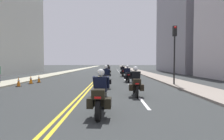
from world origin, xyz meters
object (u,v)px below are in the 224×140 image
object	(u,v)px
motorcycle_1	(136,84)
motorcycle_6	(109,70)
traffic_light_near	(175,44)
traffic_cone_1	(31,80)
motorcycle_2	(106,79)
traffic_cone_0	(19,82)
traffic_cone_2	(39,79)
motorcycle_0	(101,96)
motorcycle_4	(108,73)
motorcycle_5	(123,72)
motorcycle_3	(128,75)

from	to	relation	value
motorcycle_1	motorcycle_6	distance (m)	18.59
motorcycle_1	traffic_light_near	xyz separation A→B (m)	(3.62, 4.45, 2.58)
traffic_cone_1	motorcycle_2	bearing A→B (deg)	-21.99
motorcycle_2	traffic_light_near	bearing A→B (deg)	12.83
traffic_cone_0	motorcycle_6	bearing A→B (deg)	65.90
motorcycle_2	traffic_cone_2	world-z (taller)	motorcycle_2
traffic_cone_0	motorcycle_0	bearing A→B (deg)	-48.39
motorcycle_4	traffic_light_near	world-z (taller)	traffic_light_near
motorcycle_0	traffic_light_near	distance (m)	10.03
motorcycle_2	motorcycle_4	bearing A→B (deg)	89.03
motorcycle_1	traffic_cone_2	xyz separation A→B (m)	(-7.96, 6.66, -0.32)
motorcycle_4	motorcycle_2	bearing A→B (deg)	-89.88
motorcycle_0	traffic_light_near	size ratio (longest dim) A/B	0.45
traffic_light_near	motorcycle_5	bearing A→B (deg)	109.34
motorcycle_4	traffic_cone_1	distance (m)	8.14
motorcycle_2	motorcycle_6	bearing A→B (deg)	89.05
motorcycle_0	motorcycle_3	world-z (taller)	motorcycle_3
motorcycle_3	traffic_light_near	world-z (taller)	traffic_light_near
motorcycle_5	motorcycle_1	bearing A→B (deg)	-92.21
motorcycle_5	traffic_light_near	world-z (taller)	traffic_light_near
motorcycle_4	motorcycle_6	world-z (taller)	motorcycle_4
motorcycle_2	motorcycle_3	size ratio (longest dim) A/B	0.99
motorcycle_2	motorcycle_5	size ratio (longest dim) A/B	1.04
motorcycle_0	motorcycle_2	distance (m)	6.75
motorcycle_6	traffic_cone_1	xyz separation A→B (m)	(-6.43, -12.76, -0.27)
motorcycle_0	traffic_light_near	xyz separation A→B (m)	(5.29, 8.11, 2.60)
motorcycle_0	motorcycle_6	bearing A→B (deg)	93.52
motorcycle_0	traffic_cone_0	distance (m)	10.11
motorcycle_0	motorcycle_5	bearing A→B (deg)	87.30
traffic_cone_2	traffic_light_near	world-z (taller)	traffic_light_near
traffic_cone_2	motorcycle_0	bearing A→B (deg)	-58.67
traffic_cone_0	motorcycle_3	bearing A→B (deg)	21.67
traffic_cone_0	motorcycle_1	bearing A→B (deg)	-24.91
traffic_cone_0	traffic_cone_2	bearing A→B (deg)	81.24
motorcycle_3	motorcycle_5	xyz separation A→B (m)	(-0.05, 7.05, 0.01)
motorcycle_3	motorcycle_4	bearing A→B (deg)	118.20
motorcycle_2	traffic_cone_0	xyz separation A→B (m)	(-6.66, 0.80, -0.29)
traffic_cone_0	traffic_cone_1	size ratio (longest dim) A/B	1.02
motorcycle_0	motorcycle_6	xyz separation A→B (m)	(-0.17, 22.16, -0.01)
motorcycle_1	traffic_cone_1	bearing A→B (deg)	146.58
motorcycle_6	traffic_cone_0	size ratio (longest dim) A/B	2.97
motorcycle_1	traffic_cone_0	bearing A→B (deg)	156.39
traffic_cone_1	traffic_cone_2	world-z (taller)	traffic_cone_1
motorcycle_3	traffic_light_near	size ratio (longest dim) A/B	0.47
motorcycle_3	traffic_light_near	bearing A→B (deg)	-42.25
motorcycle_3	motorcycle_4	xyz separation A→B (m)	(-1.97, 3.33, 0.02)
motorcycle_0	traffic_cone_1	world-z (taller)	motorcycle_0
motorcycle_4	traffic_cone_0	distance (m)	9.43
motorcycle_4	traffic_cone_1	bearing A→B (deg)	-143.38
motorcycle_3	traffic_cone_2	world-z (taller)	motorcycle_3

